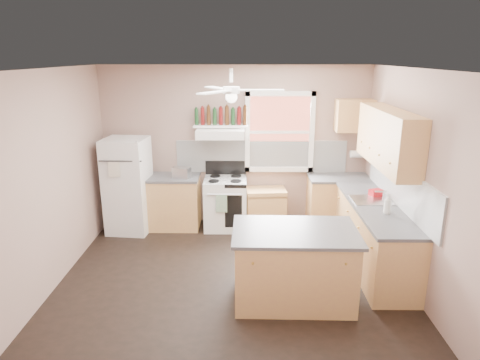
{
  "coord_description": "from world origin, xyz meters",
  "views": [
    {
      "loc": [
        0.15,
        -5.16,
        2.86
      ],
      "look_at": [
        0.1,
        0.3,
        1.25
      ],
      "focal_mm": 32.0,
      "sensor_mm": 36.0,
      "label": 1
    }
  ],
  "objects_px": {
    "refrigerator": "(128,186)",
    "stove": "(226,203)",
    "cart": "(266,208)",
    "toaster": "(182,173)",
    "island": "(294,267)"
  },
  "relations": [
    {
      "from": "refrigerator",
      "to": "stove",
      "type": "distance_m",
      "value": 1.64
    },
    {
      "from": "refrigerator",
      "to": "stove",
      "type": "relative_size",
      "value": 1.83
    },
    {
      "from": "stove",
      "to": "cart",
      "type": "xyz_separation_m",
      "value": [
        0.69,
        0.07,
        -0.1
      ]
    },
    {
      "from": "stove",
      "to": "toaster",
      "type": "bearing_deg",
      "value": -173.49
    },
    {
      "from": "refrigerator",
      "to": "cart",
      "type": "bearing_deg",
      "value": 10.81
    },
    {
      "from": "cart",
      "to": "island",
      "type": "xyz_separation_m",
      "value": [
        0.22,
        -2.32,
        0.1
      ]
    },
    {
      "from": "cart",
      "to": "island",
      "type": "height_order",
      "value": "island"
    },
    {
      "from": "toaster",
      "to": "island",
      "type": "relative_size",
      "value": 0.2
    },
    {
      "from": "stove",
      "to": "island",
      "type": "height_order",
      "value": "same"
    },
    {
      "from": "cart",
      "to": "island",
      "type": "relative_size",
      "value": 0.48
    },
    {
      "from": "refrigerator",
      "to": "island",
      "type": "bearing_deg",
      "value": -34.56
    },
    {
      "from": "island",
      "to": "cart",
      "type": "bearing_deg",
      "value": 96.44
    },
    {
      "from": "toaster",
      "to": "island",
      "type": "bearing_deg",
      "value": -34.73
    },
    {
      "from": "stove",
      "to": "island",
      "type": "xyz_separation_m",
      "value": [
        0.91,
        -2.25,
        0.0
      ]
    },
    {
      "from": "cart",
      "to": "island",
      "type": "bearing_deg",
      "value": -89.16
    }
  ]
}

